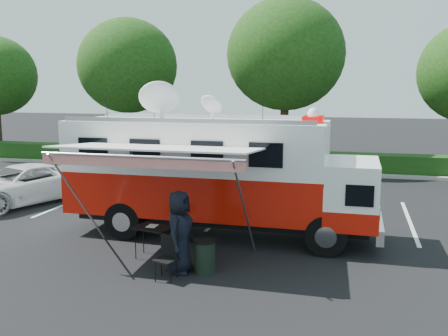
{
  "coord_description": "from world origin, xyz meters",
  "views": [
    {
      "loc": [
        3.73,
        -13.51,
        4.25
      ],
      "look_at": [
        0.0,
        0.5,
        1.9
      ],
      "focal_mm": 40.0,
      "sensor_mm": 36.0,
      "label": 1
    }
  ],
  "objects_px": {
    "command_truck": "(217,173)",
    "trash_bin": "(205,256)",
    "white_suv": "(21,204)",
    "folding_table": "(153,228)"
  },
  "relations": [
    {
      "from": "folding_table",
      "to": "trash_bin",
      "type": "xyz_separation_m",
      "value": [
        1.57,
        -0.69,
        -0.35
      ]
    },
    {
      "from": "folding_table",
      "to": "command_truck",
      "type": "bearing_deg",
      "value": 65.59
    },
    {
      "from": "command_truck",
      "to": "folding_table",
      "type": "height_order",
      "value": "command_truck"
    },
    {
      "from": "command_truck",
      "to": "trash_bin",
      "type": "distance_m",
      "value": 3.32
    },
    {
      "from": "white_suv",
      "to": "command_truck",
      "type": "bearing_deg",
      "value": 7.67
    },
    {
      "from": "command_truck",
      "to": "trash_bin",
      "type": "height_order",
      "value": "command_truck"
    },
    {
      "from": "white_suv",
      "to": "folding_table",
      "type": "distance_m",
      "value": 8.23
    },
    {
      "from": "trash_bin",
      "to": "folding_table",
      "type": "bearing_deg",
      "value": 156.28
    },
    {
      "from": "command_truck",
      "to": "white_suv",
      "type": "height_order",
      "value": "command_truck"
    },
    {
      "from": "white_suv",
      "to": "trash_bin",
      "type": "xyz_separation_m",
      "value": [
        8.61,
        -4.87,
        0.39
      ]
    }
  ]
}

